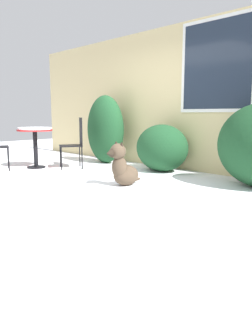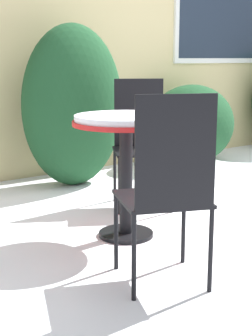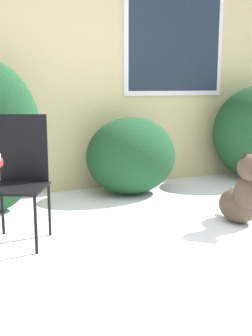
{
  "view_description": "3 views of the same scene",
  "coord_description": "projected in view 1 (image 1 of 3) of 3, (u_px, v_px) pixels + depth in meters",
  "views": [
    {
      "loc": [
        4.56,
        -3.06,
        1.09
      ],
      "look_at": [
        1.03,
        0.36,
        0.27
      ],
      "focal_mm": 35.0,
      "sensor_mm": 36.0,
      "label": 1
    },
    {
      "loc": [
        -3.38,
        -2.45,
        1.17
      ],
      "look_at": [
        -1.42,
        0.2,
        0.47
      ],
      "focal_mm": 55.0,
      "sensor_mm": 36.0,
      "label": 2
    },
    {
      "loc": [
        -1.51,
        -2.54,
        1.23
      ],
      "look_at": [
        0.0,
        0.6,
        0.55
      ],
      "focal_mm": 45.0,
      "sensor_mm": 36.0,
      "label": 3
    }
  ],
  "objects": [
    {
      "name": "shrub_middle",
      "position": [
        162.0,
        148.0,
        6.19
      ],
      "size": [
        1.06,
        0.84,
        0.89
      ],
      "color": "#194223",
      "rests_on": "ground_plane"
    },
    {
      "name": "patio_chair_near_table",
      "position": [
        75.0,
        141.0,
        6.56
      ],
      "size": [
        0.59,
        0.59,
        1.01
      ],
      "rotation": [
        0.0,
        0.0,
        -0.52
      ],
      "color": "black",
      "rests_on": "ground_plane"
    },
    {
      "name": "patio_table",
      "position": [
        35.0,
        135.0,
        6.55
      ],
      "size": [
        0.69,
        0.69,
        0.81
      ],
      "color": "black",
      "rests_on": "ground_plane"
    },
    {
      "name": "house_wall",
      "position": [
        159.0,
        97.0,
        6.71
      ],
      "size": [
        8.0,
        0.1,
        2.77
      ],
      "color": "#D1BC84",
      "rests_on": "ground_plane"
    },
    {
      "name": "shrub_left",
      "position": [
        105.0,
        130.0,
        7.2
      ],
      "size": [
        1.01,
        0.6,
        1.48
      ],
      "color": "#194223",
      "rests_on": "ground_plane"
    },
    {
      "name": "dog",
      "position": [
        123.0,
        169.0,
        4.95
      ],
      "size": [
        0.37,
        0.66,
        0.68
      ],
      "rotation": [
        0.0,
        0.0,
        -0.1
      ],
      "color": "#4C3D2D",
      "rests_on": "ground_plane"
    },
    {
      "name": "ground_plane",
      "position": [
        68.0,
        179.0,
        5.51
      ],
      "size": [
        16.0,
        16.0,
        0.0
      ],
      "primitive_type": "plane",
      "color": "white"
    }
  ]
}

